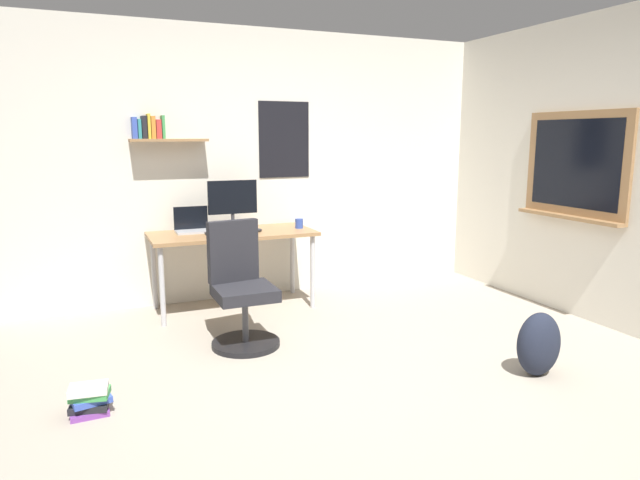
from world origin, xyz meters
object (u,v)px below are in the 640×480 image
at_px(backpack, 539,344).
at_px(office_chair, 241,293).
at_px(desk, 233,239).
at_px(laptop, 192,226).
at_px(coffee_mug, 299,223).
at_px(book_stack_on_floor, 90,400).
at_px(monitor_primary, 233,201).
at_px(computer_mouse, 257,230).
at_px(keyboard, 227,233).

bearing_deg(backpack, office_chair, 141.19).
height_order(desk, laptop, laptop).
xyz_separation_m(laptop, coffee_mug, (0.97, -0.19, -0.01)).
bearing_deg(book_stack_on_floor, monitor_primary, 53.60).
bearing_deg(desk, backpack, -56.65).
bearing_deg(backpack, computer_mouse, 120.50).
relative_size(laptop, backpack, 0.71).
bearing_deg(backpack, desk, 123.35).
xyz_separation_m(coffee_mug, backpack, (0.85, -2.24, -0.55)).
bearing_deg(book_stack_on_floor, keyboard, 52.91).
bearing_deg(book_stack_on_floor, office_chair, 34.39).
bearing_deg(coffee_mug, book_stack_on_floor, -139.36).
distance_m(desk, office_chair, 0.98).
distance_m(desk, keyboard, 0.14).
bearing_deg(book_stack_on_floor, desk, 52.67).
distance_m(desk, computer_mouse, 0.24).
xyz_separation_m(desk, coffee_mug, (0.64, -0.03, 0.11)).
bearing_deg(laptop, backpack, -53.02).
relative_size(monitor_primary, coffee_mug, 5.04).
relative_size(office_chair, computer_mouse, 9.13).
xyz_separation_m(desk, laptop, (-0.33, 0.16, 0.12)).
xyz_separation_m(keyboard, backpack, (1.57, -2.19, -0.51)).
bearing_deg(monitor_primary, coffee_mug, -13.20).
distance_m(office_chair, computer_mouse, 0.98).
height_order(monitor_primary, coffee_mug, monitor_primary).
xyz_separation_m(office_chair, backpack, (1.67, -1.34, -0.19)).
height_order(desk, computer_mouse, computer_mouse).
bearing_deg(keyboard, coffee_mug, 4.00).
bearing_deg(desk, keyboard, -131.60).
height_order(laptop, coffee_mug, laptop).
bearing_deg(laptop, coffee_mug, -11.03).
height_order(keyboard, book_stack_on_floor, keyboard).
distance_m(laptop, computer_mouse, 0.59).
height_order(keyboard, backpack, keyboard).
height_order(office_chair, laptop, same).
height_order(laptop, keyboard, laptop).
distance_m(keyboard, book_stack_on_floor, 2.11).
xyz_separation_m(office_chair, monitor_primary, (0.21, 1.04, 0.58)).
bearing_deg(office_chair, book_stack_on_floor, -145.61).
xyz_separation_m(desk, backpack, (1.50, -2.27, -0.44)).
relative_size(desk, computer_mouse, 14.25).
height_order(keyboard, computer_mouse, computer_mouse).
height_order(computer_mouse, backpack, computer_mouse).
height_order(desk, book_stack_on_floor, desk).
bearing_deg(book_stack_on_floor, coffee_mug, 40.64).
height_order(laptop, book_stack_on_floor, laptop).
xyz_separation_m(desk, book_stack_on_floor, (-1.29, -1.69, -0.56)).
bearing_deg(desk, office_chair, -100.74).
height_order(computer_mouse, book_stack_on_floor, computer_mouse).
bearing_deg(monitor_primary, desk, -108.90).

